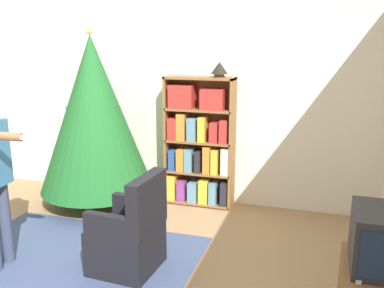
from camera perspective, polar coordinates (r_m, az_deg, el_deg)
ground_plane at (r=3.97m, az=-10.85°, el=-17.75°), size 14.00×14.00×0.00m
wall_back at (r=5.48m, az=-0.57°, el=5.87°), size 8.00×0.10×2.60m
area_rug at (r=4.31m, az=-16.61°, el=-15.31°), size 2.35×1.93×0.01m
bookshelf at (r=5.32m, az=0.81°, el=-0.11°), size 0.86×0.28×1.62m
television at (r=3.43m, az=23.72°, el=-11.60°), size 0.38×0.54×0.44m
game_remote at (r=3.32m, az=21.26°, el=-16.35°), size 0.04×0.12×0.02m
christmas_tree at (r=5.36m, az=-12.93°, el=3.88°), size 1.40×1.40×2.18m
armchair at (r=4.00m, az=-8.31°, el=-12.11°), size 0.60×0.59×0.92m
table_lamp at (r=5.11m, az=3.67°, el=10.02°), size 0.20×0.20×0.18m
book_pile_near_tree at (r=5.20m, az=-8.82°, el=-9.14°), size 0.23×0.20×0.08m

